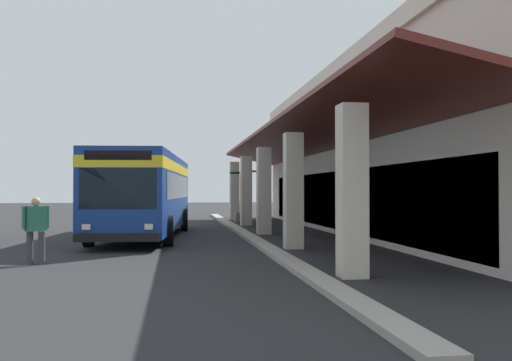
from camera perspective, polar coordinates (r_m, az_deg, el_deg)
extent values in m
plane|color=#262628|center=(26.49, 7.08, -4.93)|extent=(120.00, 120.00, 0.00)
cube|color=#9E998E|center=(22.94, -1.32, -5.39)|extent=(34.80, 0.50, 0.12)
cube|color=beige|center=(25.94, 20.48, 2.25)|extent=(29.00, 11.83, 6.52)
cube|color=silver|center=(26.38, 20.43, 9.99)|extent=(29.30, 12.13, 0.60)
cube|color=beige|center=(34.50, -2.23, -1.06)|extent=(0.55, 0.55, 3.59)
cube|color=beige|center=(28.74, -1.01, -1.06)|extent=(0.55, 0.55, 3.59)
cube|color=beige|center=(22.99, 0.81, -1.06)|extent=(0.55, 0.55, 3.59)
cube|color=beige|center=(17.29, 3.84, -1.05)|extent=(0.55, 0.55, 3.59)
cube|color=beige|center=(11.68, 9.81, -1.03)|extent=(0.55, 0.55, 3.59)
cube|color=#5B1E19|center=(23.34, 4.03, 4.21)|extent=(29.00, 3.16, 0.82)
cube|color=#19232D|center=(23.65, 7.93, -2.00)|extent=(24.36, 0.08, 2.40)
cube|color=navy|center=(21.98, -11.28, -1.21)|extent=(11.18, 3.52, 2.75)
cube|color=yellow|center=(22.00, -11.27, 1.20)|extent=(11.20, 3.54, 0.36)
cube|color=#19232D|center=(22.28, -11.17, -0.63)|extent=(9.43, 3.39, 0.90)
cube|color=#19232D|center=(16.59, -13.95, -0.83)|extent=(0.26, 2.24, 1.20)
cube|color=black|center=(16.61, -13.94, 2.52)|extent=(0.23, 1.94, 0.28)
cube|color=black|center=(16.51, -14.06, -5.69)|extent=(0.42, 2.46, 0.24)
cube|color=silver|center=(16.43, -10.93, -4.67)|extent=(0.08, 0.24, 0.16)
cube|color=silver|center=(16.76, -17.01, -4.58)|extent=(0.08, 0.24, 0.16)
cube|color=silver|center=(23.51, -10.75, 2.44)|extent=(2.55, 1.99, 0.24)
cylinder|color=black|center=(18.27, -8.94, -5.10)|extent=(1.00, 0.30, 1.00)
cylinder|color=black|center=(18.70, -16.76, -4.97)|extent=(1.00, 0.30, 1.00)
cylinder|color=black|center=(24.94, -7.38, -4.02)|extent=(1.00, 0.30, 1.00)
cylinder|color=black|center=(25.26, -13.17, -3.96)|extent=(1.00, 0.30, 1.00)
cylinder|color=#38383D|center=(14.69, -22.18, -6.39)|extent=(0.16, 0.16, 0.81)
cylinder|color=#38383D|center=(14.56, -21.12, -6.45)|extent=(0.16, 0.16, 0.81)
cube|color=#26664C|center=(14.58, -21.63, -3.65)|extent=(0.49, 0.49, 0.61)
sphere|color=tan|center=(14.56, -21.62, -2.03)|extent=(0.22, 0.22, 0.22)
cylinder|color=#26664C|center=(14.48, -22.71, -3.54)|extent=(0.09, 0.09, 0.55)
cylinder|color=#26664C|center=(14.68, -20.57, -3.52)|extent=(0.09, 0.09, 0.55)
cube|color=gray|center=(32.27, -1.54, -3.82)|extent=(0.75, 0.75, 0.48)
cylinder|color=#332319|center=(32.26, -1.54, -3.37)|extent=(0.64, 0.64, 0.02)
cylinder|color=brown|center=(32.24, -1.54, -1.42)|extent=(0.16, 0.16, 2.22)
ellipsoid|color=#1E6028|center=(31.86, -1.27, 0.72)|extent=(0.88, 0.41, 0.18)
ellipsoid|color=#1E6028|center=(32.12, -0.63, 0.94)|extent=(0.60, 1.06, 0.17)
ellipsoid|color=#1E6028|center=(32.61, -1.08, 0.98)|extent=(0.77, 0.76, 0.17)
ellipsoid|color=#1E6028|center=(32.61, -1.91, 0.81)|extent=(0.84, 0.53, 0.16)
ellipsoid|color=#1E6028|center=(31.96, -2.14, 0.79)|extent=(0.69, 0.86, 0.17)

